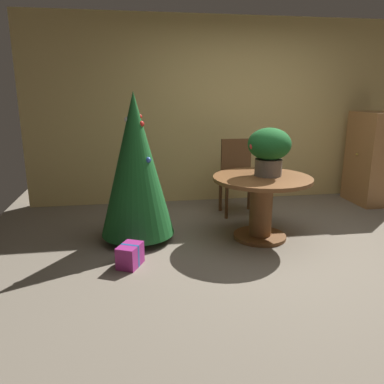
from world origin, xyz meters
TOP-DOWN VIEW (x-y plane):
  - ground_plane at (0.00, 0.00)m, footprint 6.60×6.60m
  - back_wall_panel at (0.00, 2.20)m, footprint 6.00×0.10m
  - round_dining_table at (-0.18, 0.53)m, footprint 1.06×1.06m
  - flower_vase at (-0.10, 0.58)m, footprint 0.46×0.46m
  - wooden_chair_far at (-0.18, 1.49)m, footprint 0.45×0.38m
  - holiday_tree at (-1.51, 0.69)m, footprint 0.79×0.79m
  - gift_box_purple at (-1.61, 0.05)m, footprint 0.27×0.31m
  - wooden_cabinet at (1.89, 1.64)m, footprint 0.54×0.68m

SIDE VIEW (x-z plane):
  - ground_plane at x=0.00m, z-range 0.00..0.00m
  - gift_box_purple at x=-1.61m, z-range 0.00..0.21m
  - round_dining_table at x=-0.18m, z-range 0.11..0.81m
  - wooden_chair_far at x=-0.18m, z-range 0.06..1.05m
  - wooden_cabinet at x=1.89m, z-range 0.00..1.31m
  - holiday_tree at x=-1.51m, z-range 0.04..1.63m
  - flower_vase at x=-0.10m, z-range 0.74..1.26m
  - back_wall_panel at x=0.00m, z-range 0.00..2.60m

